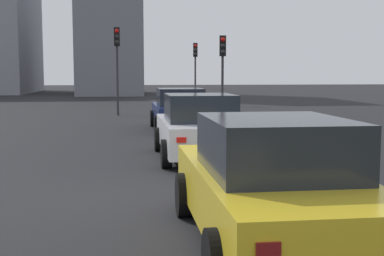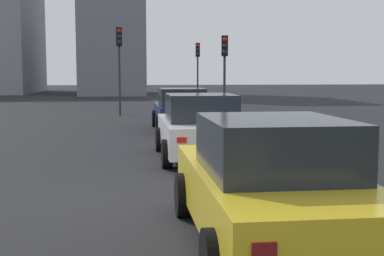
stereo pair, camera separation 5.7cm
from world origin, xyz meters
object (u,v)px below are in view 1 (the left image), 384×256
Objects in this scene: car_navy_left_lead at (180,110)px; car_white_left_second at (199,128)px; traffic_light_near_left at (223,59)px; car_yellow_left_third at (271,184)px; traffic_light_near_right at (195,60)px; traffic_light_far_left at (117,53)px.

car_white_left_second is (-6.34, 0.12, 0.02)m from car_navy_left_lead.
car_navy_left_lead is 1.13× the size of traffic_light_near_left.
car_navy_left_lead is 0.95× the size of car_yellow_left_third.
traffic_light_near_right is 0.94× the size of traffic_light_far_left.
traffic_light_near_left is (3.89, -2.28, 1.94)m from car_navy_left_lead.
traffic_light_far_left is at bearing 9.24° from car_white_left_second.
traffic_light_far_left reaches higher than car_white_left_second.
traffic_light_near_right is 9.71m from traffic_light_far_left.
car_white_left_second is at bearing 7.30° from traffic_light_far_left.
traffic_light_far_left reaches higher than car_navy_left_lead.
car_navy_left_lead is 4.91m from traffic_light_near_left.
traffic_light_far_left is (2.81, 4.68, 0.38)m from traffic_light_near_left.
traffic_light_far_left is (-8.41, 4.86, 0.16)m from traffic_light_near_right.
traffic_light_far_left is (19.49, 2.33, 2.30)m from car_yellow_left_third.
car_yellow_left_third reaches higher than car_navy_left_lead.
car_white_left_second is 0.96× the size of traffic_light_far_left.
traffic_light_near_right is (15.10, -2.45, 2.16)m from car_navy_left_lead.
car_navy_left_lead is at bearing -24.27° from traffic_light_near_left.
traffic_light_near_left is at bearing -13.90° from car_white_left_second.
traffic_light_near_left reaches higher than car_navy_left_lead.
car_white_left_second is 0.93× the size of car_yellow_left_third.
car_navy_left_lead is 1.04× the size of traffic_light_near_right.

